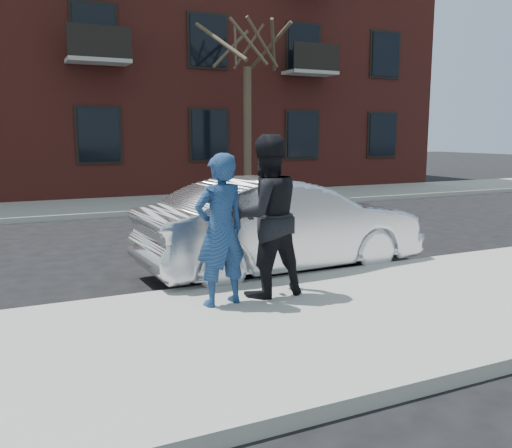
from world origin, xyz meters
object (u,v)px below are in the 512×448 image
silver_sedan (282,226)px  man_hoodie (220,230)px  street_tree (247,28)px  man_peacoat (266,216)px

silver_sedan → man_hoodie: size_ratio=2.51×
street_tree → silver_sedan: street_tree is taller
man_hoodie → street_tree: bearing=-125.0°
street_tree → man_peacoat: (-4.35, -10.17, -4.34)m
street_tree → man_hoodie: bearing=-116.0°
silver_sedan → man_peacoat: (-1.03, -1.47, 0.42)m
street_tree → man_hoodie: street_tree is taller
silver_sedan → man_hoodie: 2.36m
silver_sedan → man_hoodie: man_hoodie is taller
silver_sedan → man_peacoat: bearing=142.1°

